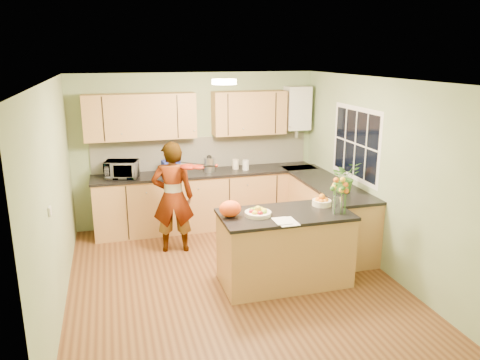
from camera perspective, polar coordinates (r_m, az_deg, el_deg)
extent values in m
plane|color=#532E17|center=(6.11, -1.05, -11.97)|extent=(4.50, 4.50, 0.00)
cube|color=silver|center=(5.45, -1.18, 12.12)|extent=(4.00, 4.50, 0.02)
cube|color=gray|center=(7.79, -5.28, 3.72)|extent=(4.00, 0.02, 2.50)
cube|color=gray|center=(3.65, 7.92, -9.94)|extent=(4.00, 0.02, 2.50)
cube|color=gray|center=(5.53, -21.63, -2.11)|extent=(0.02, 4.50, 2.50)
cube|color=gray|center=(6.44, 16.39, 0.71)|extent=(0.02, 4.50, 2.50)
cube|color=#BB884A|center=(7.73, -4.00, -2.48)|extent=(3.60, 0.60, 0.90)
cube|color=black|center=(7.59, -4.05, 0.88)|extent=(3.64, 0.62, 0.04)
cube|color=#BB884A|center=(7.23, 10.37, -3.96)|extent=(0.60, 2.20, 0.90)
cube|color=black|center=(7.09, 10.48, -0.38)|extent=(0.62, 2.24, 0.04)
cube|color=#EBE6CC|center=(7.81, -4.53, 3.39)|extent=(3.60, 0.02, 0.52)
cube|color=#BB884A|center=(7.42, -12.06, 7.58)|extent=(1.70, 0.34, 0.70)
cube|color=#BB884A|center=(7.73, 1.11, 8.20)|extent=(1.20, 0.34, 0.70)
cube|color=white|center=(8.02, 6.99, 8.70)|extent=(0.40, 0.30, 0.72)
cylinder|color=silver|center=(8.07, 6.90, 5.88)|extent=(0.06, 0.06, 0.20)
cube|color=white|center=(6.87, 13.92, 4.34)|extent=(0.01, 1.30, 1.05)
cube|color=black|center=(6.87, 13.90, 4.34)|extent=(0.01, 1.18, 0.92)
cube|color=white|center=(4.94, -22.16, -3.54)|extent=(0.02, 0.09, 0.09)
cylinder|color=#FFEABF|center=(5.74, -1.95, 11.88)|extent=(0.30, 0.30, 0.06)
cylinder|color=white|center=(5.74, -1.95, 12.17)|extent=(0.10, 0.10, 0.02)
cube|color=#BB884A|center=(5.89, 5.43, -8.41)|extent=(1.56, 0.78, 0.88)
cube|color=black|center=(5.72, 5.55, -4.20)|extent=(1.60, 0.82, 0.04)
cylinder|color=#F6E7C5|center=(5.60, 2.21, -4.12)|extent=(0.32, 0.32, 0.05)
cylinder|color=#F6E7C5|center=(6.05, 9.93, -2.74)|extent=(0.24, 0.24, 0.07)
cylinder|color=silver|center=(5.77, 11.81, -2.92)|extent=(0.11, 0.11, 0.23)
ellipsoid|color=#FF5015|center=(5.53, -1.21, -3.52)|extent=(0.29, 0.26, 0.20)
cube|color=white|center=(5.42, 5.70, -5.05)|extent=(0.22, 0.30, 0.01)
imported|color=tan|center=(6.73, -8.18, -2.10)|extent=(0.64, 0.48, 1.62)
imported|color=white|center=(7.39, -14.24, 1.28)|extent=(0.55, 0.44, 0.27)
cube|color=navy|center=(7.50, -8.43, 1.58)|extent=(0.29, 0.23, 0.21)
cylinder|color=silver|center=(7.55, -3.77, 1.87)|extent=(0.17, 0.17, 0.23)
sphere|color=black|center=(7.52, -3.79, 3.05)|extent=(0.08, 0.08, 0.08)
cylinder|color=#F6E7C5|center=(7.72, -0.55, 1.95)|extent=(0.12, 0.12, 0.16)
cylinder|color=white|center=(7.66, 0.70, 1.84)|extent=(0.13, 0.13, 0.16)
imported|color=#3A7226|center=(6.57, 12.68, 0.39)|extent=(0.41, 0.37, 0.43)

